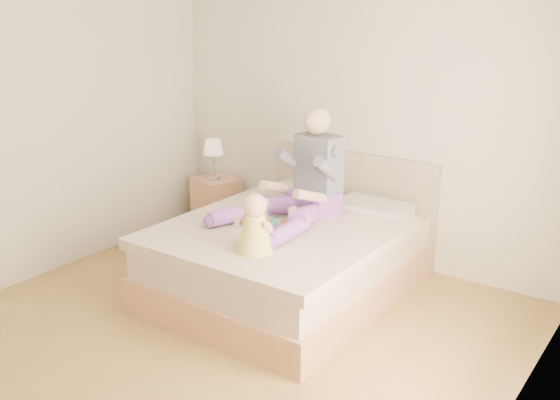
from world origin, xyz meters
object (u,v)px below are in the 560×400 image
Objects in this scene: bed at (293,253)px; baby at (255,228)px; adult at (303,185)px; tray at (270,222)px; nightstand at (217,203)px.

baby reaches higher than bed.
adult is (-0.00, 0.15, 0.56)m from bed.
bed is at bearing 64.94° from tray.
adult is at bearing -7.75° from nightstand.
adult is 0.44m from tray.
tray is 0.56m from baby.
adult is 2.67× the size of baby.
tray reaches higher than nightstand.
tray is at bearing -94.00° from adult.
tray is at bearing -19.52° from nightstand.
baby is (1.70, -1.50, 0.51)m from nightstand.
baby is at bearing -26.36° from nightstand.
baby is at bearing -71.49° from adult.
tray is (1.46, -1.01, 0.37)m from nightstand.
nightstand is 2.32m from baby.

